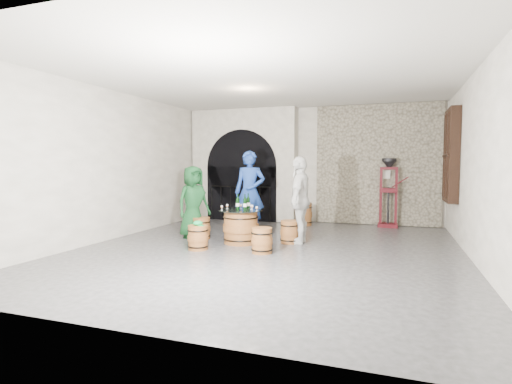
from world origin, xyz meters
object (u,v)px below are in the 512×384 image
(barrel_table, at_px, (241,227))
(barrel_stool_right, at_px, (290,232))
(person_white, at_px, (300,200))
(corking_press, at_px, (389,187))
(barrel_stool_left, at_px, (201,228))
(person_blue, at_px, (250,192))
(wine_bottle_center, at_px, (245,204))
(wine_bottle_right, at_px, (248,203))
(barrel_stool_far, at_px, (249,225))
(barrel_stool_near_right, at_px, (262,241))
(wine_bottle_left, at_px, (238,203))
(person_green, at_px, (193,202))
(barrel_stool_near_left, at_px, (198,238))
(side_barrel, at_px, (304,214))

(barrel_table, relative_size, barrel_stool_right, 1.90)
(person_white, xyz_separation_m, corking_press, (1.67, 2.81, 0.14))
(barrel_stool_left, bearing_deg, barrel_stool_right, 5.03)
(person_blue, relative_size, wine_bottle_center, 5.93)
(barrel_table, distance_m, person_white, 1.33)
(barrel_stool_left, xyz_separation_m, wine_bottle_center, (1.08, -0.19, 0.59))
(wine_bottle_right, bearing_deg, barrel_stool_left, -178.95)
(barrel_stool_left, height_order, barrel_stool_far, same)
(barrel_stool_far, height_order, barrel_stool_near_right, same)
(wine_bottle_left, relative_size, wine_bottle_center, 1.00)
(person_white, height_order, wine_bottle_left, person_white)
(barrel_stool_right, xyz_separation_m, person_white, (0.20, 0.07, 0.66))
(wine_bottle_right, bearing_deg, barrel_stool_right, 9.98)
(barrel_stool_far, distance_m, person_green, 1.39)
(person_green, xyz_separation_m, person_blue, (0.99, 0.89, 0.17))
(barrel_stool_near_right, distance_m, wine_bottle_left, 1.22)
(barrel_table, distance_m, barrel_stool_near_left, 1.01)
(barrel_table, distance_m, corking_press, 4.33)
(barrel_stool_near_left, bearing_deg, wine_bottle_right, 58.59)
(wine_bottle_right, bearing_deg, barrel_stool_far, 109.14)
(wine_bottle_right, relative_size, side_barrel, 0.54)
(barrel_stool_far, xyz_separation_m, person_white, (1.32, -0.57, 0.66))
(barrel_stool_far, xyz_separation_m, person_green, (-1.01, -0.77, 0.56))
(barrel_stool_far, relative_size, barrel_stool_near_right, 1.00)
(wine_bottle_left, bearing_deg, barrel_stool_left, 170.03)
(barrel_stool_near_left, distance_m, wine_bottle_center, 1.20)
(barrel_stool_left, bearing_deg, barrel_stool_near_left, -66.51)
(wine_bottle_right, distance_m, side_barrel, 2.72)
(barrel_stool_far, height_order, wine_bottle_left, wine_bottle_left)
(barrel_stool_near_right, bearing_deg, wine_bottle_right, 123.43)
(barrel_stool_right, distance_m, wine_bottle_left, 1.22)
(barrel_stool_right, distance_m, wine_bottle_right, 1.05)
(person_white, bearing_deg, barrel_stool_far, -112.24)
(barrel_stool_near_right, distance_m, wine_bottle_center, 1.10)
(barrel_stool_near_left, distance_m, wine_bottle_right, 1.35)
(barrel_stool_near_right, bearing_deg, person_blue, 116.27)
(person_green, height_order, person_white, person_white)
(person_blue, height_order, person_white, person_blue)
(wine_bottle_center, bearing_deg, wine_bottle_right, 92.29)
(wine_bottle_right, xyz_separation_m, corking_press, (2.72, 3.03, 0.21))
(person_white, bearing_deg, wine_bottle_left, -70.56)
(barrel_table, relative_size, barrel_stool_near_right, 1.90)
(barrel_stool_left, distance_m, person_green, 0.60)
(barrel_table, bearing_deg, person_white, 20.16)
(barrel_table, xyz_separation_m, barrel_stool_near_left, (-0.54, -0.84, -0.11))
(barrel_stool_right, xyz_separation_m, wine_bottle_left, (-1.01, -0.33, 0.59))
(barrel_stool_far, bearing_deg, side_barrel, 63.93)
(person_green, relative_size, wine_bottle_center, 4.86)
(barrel_stool_right, distance_m, person_blue, 1.56)
(barrel_table, bearing_deg, wine_bottle_left, 168.33)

